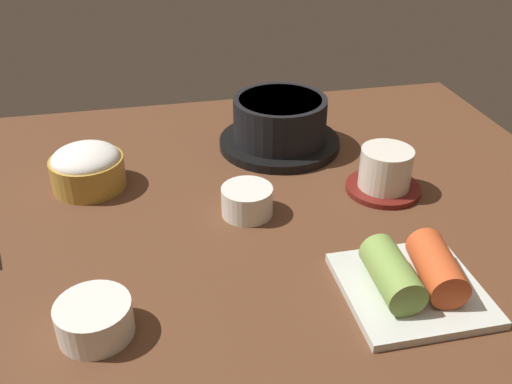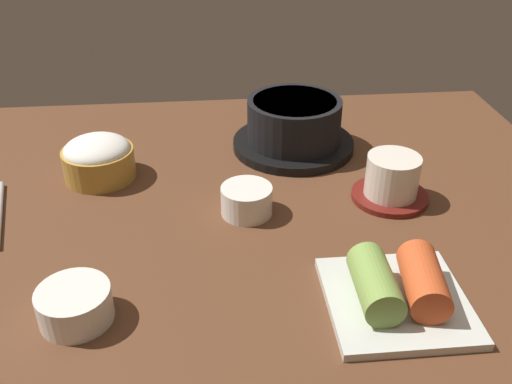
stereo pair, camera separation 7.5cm
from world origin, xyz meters
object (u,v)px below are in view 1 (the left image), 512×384
(tea_cup_with_saucer, at_px, (385,172))
(side_bowl_near, at_px, (94,318))
(rice_bowl, at_px, (87,167))
(kimchi_plate, at_px, (413,278))
(banchan_cup_center, at_px, (247,200))
(stone_pot, at_px, (280,124))

(tea_cup_with_saucer, bearing_deg, side_bowl_near, -152.97)
(rice_bowl, height_order, kimchi_plate, rice_bowl)
(banchan_cup_center, relative_size, side_bowl_near, 0.90)
(kimchi_plate, distance_m, side_bowl_near, 0.34)
(kimchi_plate, bearing_deg, stone_pot, 98.15)
(tea_cup_with_saucer, xyz_separation_m, kimchi_plate, (-0.06, -0.21, -0.01))
(banchan_cup_center, bearing_deg, side_bowl_near, -136.32)
(banchan_cup_center, xyz_separation_m, side_bowl_near, (-0.19, -0.18, -0.00))
(rice_bowl, height_order, tea_cup_with_saucer, tea_cup_with_saucer)
(rice_bowl, relative_size, banchan_cup_center, 1.52)
(stone_pot, height_order, side_bowl_near, stone_pot)
(tea_cup_with_saucer, height_order, kimchi_plate, tea_cup_with_saucer)
(stone_pot, distance_m, tea_cup_with_saucer, 0.20)
(tea_cup_with_saucer, height_order, banchan_cup_center, tea_cup_with_saucer)
(banchan_cup_center, height_order, kimchi_plate, kimchi_plate)
(tea_cup_with_saucer, bearing_deg, kimchi_plate, -104.98)
(rice_bowl, height_order, banchan_cup_center, rice_bowl)
(side_bowl_near, bearing_deg, tea_cup_with_saucer, 27.03)
(rice_bowl, distance_m, banchan_cup_center, 0.24)
(stone_pot, distance_m, kimchi_plate, 0.38)
(rice_bowl, bearing_deg, side_bowl_near, -86.82)
(kimchi_plate, bearing_deg, side_bowl_near, 178.24)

